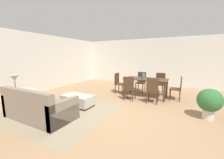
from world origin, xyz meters
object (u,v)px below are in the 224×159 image
(dining_table, at_px, (146,81))
(dining_chair_near_left, at_px, (129,87))
(ottoman_table, at_px, (78,100))
(dining_chair_near_right, at_px, (153,89))
(table_lamp, at_px, (14,79))
(vase_centerpiece, at_px, (144,76))
(potted_plant, at_px, (210,101))
(couch, at_px, (39,108))
(dining_chair_head_west, at_px, (119,82))
(dining_chair_far_left, at_px, (141,81))
(dining_chair_head_east, at_px, (178,87))
(dining_chair_far_right, at_px, (160,82))
(side_table, at_px, (16,95))

(dining_table, relative_size, dining_chair_near_left, 1.85)
(ottoman_table, relative_size, dining_chair_near_right, 1.15)
(table_lamp, xyz_separation_m, dining_table, (3.28, 3.30, -0.31))
(vase_centerpiece, relative_size, potted_plant, 0.26)
(couch, distance_m, ottoman_table, 1.24)
(ottoman_table, bearing_deg, dining_chair_head_west, 77.06)
(dining_chair_near_left, xyz_separation_m, dining_chair_far_left, (-0.00, 1.61, 0.00))
(dining_chair_head_east, xyz_separation_m, dining_chair_head_west, (-2.43, -0.07, 0.00))
(dining_table, distance_m, dining_chair_far_right, 0.94)
(dining_chair_near_right, xyz_separation_m, dining_chair_far_right, (0.00, 1.60, 0.00))
(table_lamp, distance_m, dining_chair_far_left, 5.01)
(ottoman_table, bearing_deg, dining_chair_far_right, 54.51)
(dining_chair_far_left, bearing_deg, vase_centerpiece, -68.36)
(ottoman_table, height_order, vase_centerpiece, vase_centerpiece)
(dining_table, xyz_separation_m, dining_chair_far_right, (0.45, 0.81, -0.15))
(dining_table, height_order, dining_chair_head_east, dining_chair_head_east)
(side_table, bearing_deg, ottoman_table, 34.48)
(dining_table, relative_size, vase_centerpiece, 8.01)
(table_lamp, bearing_deg, dining_chair_head_west, 57.74)
(couch, xyz_separation_m, dining_chair_far_left, (1.61, 4.22, 0.23))
(potted_plant, bearing_deg, dining_chair_head_west, 157.63)
(dining_table, height_order, vase_centerpiece, vase_centerpiece)
(side_table, bearing_deg, dining_chair_far_left, 54.95)
(ottoman_table, bearing_deg, couch, -103.96)
(couch, bearing_deg, dining_chair_far_right, 59.82)
(side_table, xyz_separation_m, dining_chair_far_left, (2.87, 4.09, 0.07))
(side_table, distance_m, dining_chair_far_left, 4.99)
(couch, xyz_separation_m, side_table, (-1.26, 0.13, 0.15))
(side_table, relative_size, dining_chair_head_west, 0.61)
(dining_table, bearing_deg, dining_chair_far_left, 117.81)
(dining_chair_far_left, distance_m, dining_chair_head_east, 1.80)
(dining_chair_far_left, bearing_deg, side_table, -125.05)
(dining_chair_near_right, bearing_deg, side_table, -145.98)
(vase_centerpiece, bearing_deg, couch, -119.74)
(dining_chair_head_west, xyz_separation_m, vase_centerpiece, (1.13, -0.01, 0.35))
(side_table, height_order, dining_chair_near_left, dining_chair_near_left)
(side_table, xyz_separation_m, dining_chair_near_left, (2.87, 2.47, 0.07))
(ottoman_table, distance_m, dining_chair_near_left, 1.94)
(ottoman_table, xyz_separation_m, dining_chair_near_right, (2.16, 1.44, 0.30))
(potted_plant, bearing_deg, dining_table, 146.09)
(potted_plant, bearing_deg, vase_centerpiece, 148.02)
(dining_chair_near_left, height_order, dining_chair_far_right, same)
(dining_chair_far_left, bearing_deg, dining_table, -62.19)
(table_lamp, xyz_separation_m, dining_chair_far_left, (2.87, 4.09, -0.46))
(dining_chair_far_left, relative_size, dining_chair_head_east, 1.00)
(side_table, relative_size, dining_chair_near_left, 0.61)
(table_lamp, distance_m, dining_chair_head_west, 3.89)
(side_table, relative_size, vase_centerpiece, 2.66)
(dining_chair_head_east, relative_size, potted_plant, 1.12)
(table_lamp, bearing_deg, dining_chair_near_right, 34.02)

